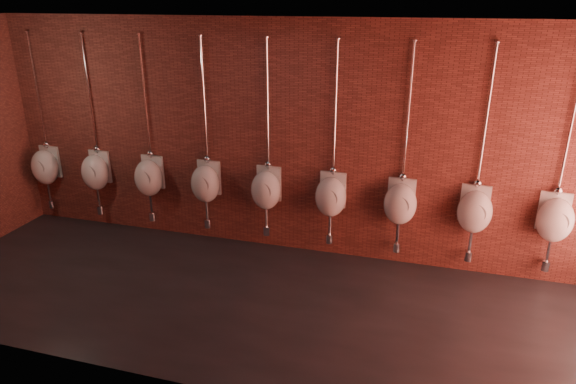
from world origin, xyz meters
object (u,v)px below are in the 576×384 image
urinal_4 (266,189)px  urinal_7 (475,210)px  urinal_0 (45,166)px  urinal_1 (96,171)px  urinal_2 (149,177)px  urinal_6 (400,203)px  urinal_5 (331,196)px  urinal_3 (206,183)px  urinal_8 (555,219)px

urinal_4 → urinal_7: bearing=0.0°
urinal_0 → urinal_1: size_ratio=1.00×
urinal_0 → urinal_7: bearing=0.0°
urinal_1 → urinal_4: 2.74m
urinal_0 → urinal_2: size_ratio=1.00×
urinal_4 → urinal_6: same height
urinal_0 → urinal_6: (5.49, 0.00, 0.00)m
urinal_5 → urinal_6: (0.91, 0.00, 0.00)m
urinal_3 → urinal_4: (0.91, 0.00, 0.00)m
urinal_3 → urinal_7: same height
urinal_0 → urinal_5: 4.57m
urinal_8 → urinal_4: bearing=180.0°
urinal_2 → urinal_6: size_ratio=1.00×
urinal_3 → urinal_4: size_ratio=1.00×
urinal_5 → urinal_0: bearing=180.0°
urinal_0 → urinal_5: same height
urinal_1 → urinal_3: 1.83m
urinal_4 → urinal_5: size_ratio=1.00×
urinal_3 → urinal_5: 1.83m
urinal_1 → urinal_2: (0.91, 0.00, 0.00)m
urinal_2 → urinal_3: 0.91m
urinal_0 → urinal_5: bearing=0.0°
urinal_1 → urinal_0: bearing=180.0°
urinal_4 → urinal_7: (2.74, 0.00, 0.00)m
urinal_3 → urinal_6: size_ratio=1.00×
urinal_8 → urinal_3: bearing=180.0°
urinal_6 → urinal_3: bearing=180.0°
urinal_7 → urinal_8: bearing=0.0°
urinal_0 → urinal_4: same height
urinal_5 → urinal_7: 1.83m
urinal_6 → urinal_5: bearing=180.0°
urinal_6 → urinal_7: 0.91m
urinal_3 → urinal_6: 2.74m
urinal_2 → urinal_7: 4.57m
urinal_4 → urinal_5: bearing=0.0°
urinal_2 → urinal_4: 1.83m
urinal_0 → urinal_7: (6.40, 0.00, 0.00)m
urinal_3 → urinal_2: bearing=180.0°
urinal_5 → urinal_8: same height
urinal_0 → urinal_2: same height
urinal_5 → urinal_1: bearing=180.0°
urinal_2 → urinal_6: 3.66m
urinal_4 → urinal_5: 0.91m
urinal_0 → urinal_2: (1.83, 0.00, 0.00)m
urinal_3 → urinal_5: (1.83, 0.00, 0.00)m
urinal_3 → urinal_0: bearing=180.0°
urinal_4 → urinal_2: bearing=180.0°
urinal_1 → urinal_2: bearing=0.0°
urinal_2 → urinal_5: (2.74, 0.00, 0.00)m
urinal_0 → urinal_6: same height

